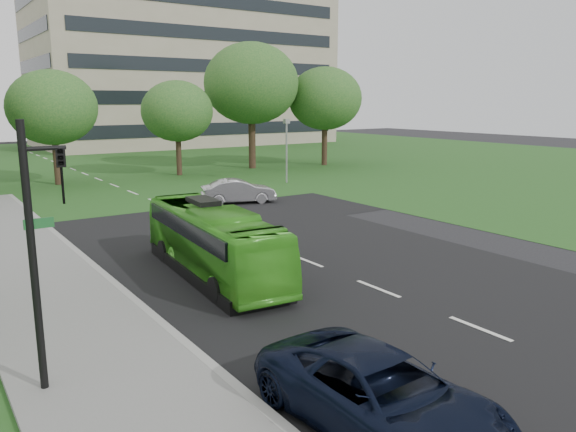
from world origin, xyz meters
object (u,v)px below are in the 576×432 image
at_px(tree_park_d, 251,84).
at_px(tree_park_b, 52,108).
at_px(traffic_light, 41,238).
at_px(tree_park_e, 325,99).
at_px(sedan, 238,191).
at_px(camera_pole, 287,142).
at_px(suv, 381,395).
at_px(bus, 213,241).
at_px(office_building, 184,55).
at_px(tree_park_c, 177,111).

bearing_deg(tree_park_d, tree_park_b, -177.23).
height_order(tree_park_d, traffic_light, tree_park_d).
distance_m(tree_park_e, sedan, 22.39).
bearing_deg(tree_park_e, camera_pole, -140.84).
bearing_deg(suv, bus, 77.20).
bearing_deg(tree_park_b, suv, -93.61).
distance_m(suv, traffic_light, 7.37).
distance_m(tree_park_b, tree_park_d, 17.35).
height_order(office_building, sedan, office_building).
bearing_deg(bus, tree_park_e, 50.58).
xyz_separation_m(tree_park_b, sedan, (7.31, -14.23, -4.89)).
height_order(tree_park_d, suv, tree_park_d).
xyz_separation_m(tree_park_e, camera_pole, (-9.82, -8.00, -3.22)).
relative_size(tree_park_b, camera_pole, 1.74).
xyz_separation_m(tree_park_c, camera_pole, (4.89, -8.76, -2.17)).
bearing_deg(traffic_light, suv, -38.25).
relative_size(tree_park_c, camera_pole, 1.62).
bearing_deg(tree_park_b, tree_park_c, -0.26).
xyz_separation_m(bus, camera_pole, (15.00, 17.56, 1.86)).
relative_size(tree_park_b, suv, 1.56).
bearing_deg(bus, suv, -95.20).
distance_m(tree_park_b, tree_park_e, 24.36).
bearing_deg(camera_pole, tree_park_b, 145.92).
distance_m(sedan, traffic_light, 22.83).
bearing_deg(camera_pole, tree_park_d, 71.49).
relative_size(tree_park_e, bus, 1.05).
bearing_deg(camera_pole, office_building, 72.83).
bearing_deg(bus, tree_park_d, 61.67).
bearing_deg(tree_park_d, traffic_light, -126.64).
height_order(tree_park_b, traffic_light, tree_park_b).
height_order(suv, camera_pole, camera_pole).
bearing_deg(tree_park_e, bus, -134.17).
distance_m(sedan, camera_pole, 9.32).
xyz_separation_m(tree_park_b, tree_park_d, (17.21, 0.83, 2.01)).
height_order(tree_park_e, traffic_light, tree_park_e).
bearing_deg(camera_pole, sedan, -145.82).
bearing_deg(tree_park_b, camera_pole, -31.24).
distance_m(bus, sedan, 14.43).
bearing_deg(camera_pole, suv, -123.85).
bearing_deg(bus, traffic_light, -135.62).
relative_size(office_building, tree_park_e, 4.32).
relative_size(tree_park_e, sedan, 2.10).
bearing_deg(tree_park_e, tree_park_c, 177.04).
relative_size(bus, traffic_light, 1.54).
bearing_deg(tree_park_d, suv, -117.43).
xyz_separation_m(tree_park_d, traffic_light, (-24.26, -32.62, -4.25)).
xyz_separation_m(bus, sedan, (7.80, 12.13, -0.50)).
bearing_deg(sedan, tree_park_c, 8.61).
height_order(office_building, suv, office_building).
distance_m(office_building, tree_park_b, 42.23).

